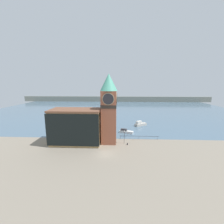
{
  "coord_description": "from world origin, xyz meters",
  "views": [
    {
      "loc": [
        3.41,
        -34.54,
        17.24
      ],
      "look_at": [
        1.53,
        5.64,
        9.58
      ],
      "focal_mm": 24.0,
      "sensor_mm": 36.0,
      "label": 1
    }
  ],
  "objects": [
    {
      "name": "mooring_bollard_near",
      "position": [
        5.94,
        5.86,
        0.34
      ],
      "size": [
        0.3,
        0.3,
        0.63
      ],
      "color": "black",
      "rests_on": "ground_plane"
    },
    {
      "name": "pier_building",
      "position": [
        -8.95,
        6.65,
        5.07
      ],
      "size": [
        14.37,
        7.56,
        10.1
      ],
      "color": "tan",
      "rests_on": "ground_plane"
    },
    {
      "name": "ground_plane",
      "position": [
        0.0,
        0.0,
        0.0
      ],
      "size": [
        160.0,
        160.0,
        0.0
      ],
      "primitive_type": "plane",
      "color": "gray"
    },
    {
      "name": "far_shoreline",
      "position": [
        0.0,
        110.62,
        2.5
      ],
      "size": [
        180.0,
        3.0,
        5.0
      ],
      "color": "gray",
      "rests_on": "water"
    },
    {
      "name": "boat_near",
      "position": [
        5.93,
        16.52,
        0.54
      ],
      "size": [
        5.11,
        2.88,
        1.45
      ],
      "rotation": [
        0.0,
        0.0,
        -0.31
      ],
      "color": "silver",
      "rests_on": "water"
    },
    {
      "name": "clock_tower",
      "position": [
        0.55,
        7.5,
        10.57
      ],
      "size": [
        4.88,
        4.88,
        19.97
      ],
      "color": "brown",
      "rests_on": "ground_plane"
    },
    {
      "name": "lamp_post",
      "position": [
        5.03,
        7.01,
        2.71
      ],
      "size": [
        0.32,
        0.32,
        3.86
      ],
      "color": "#2D2D33",
      "rests_on": "ground_plane"
    },
    {
      "name": "boat_far",
      "position": [
        12.34,
        26.02,
        0.76
      ],
      "size": [
        5.39,
        4.44,
        2.09
      ],
      "rotation": [
        0.0,
        0.0,
        0.6
      ],
      "color": "#B7B2A8",
      "rests_on": "water"
    },
    {
      "name": "water",
      "position": [
        0.0,
        70.62,
        -0.0
      ],
      "size": [
        160.0,
        120.0,
        0.0
      ],
      "color": "slate",
      "rests_on": "ground_plane"
    },
    {
      "name": "pier_railing",
      "position": [
        9.8,
        10.37,
        0.96
      ],
      "size": [
        12.28,
        0.08,
        1.09
      ],
      "color": "#333338",
      "rests_on": "ground_plane"
    }
  ]
}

